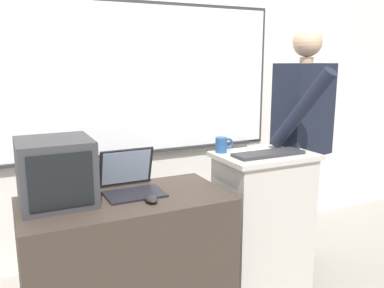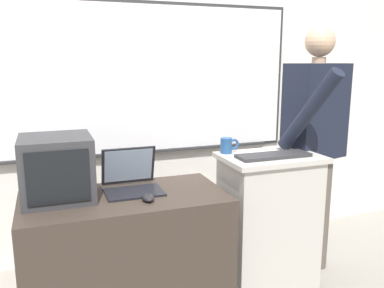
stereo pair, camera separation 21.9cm
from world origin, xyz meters
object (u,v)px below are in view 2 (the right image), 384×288
(laptop, at_px, (131,177))
(crt_monitor, at_px, (57,168))
(wireless_keyboard, at_px, (273,156))
(person_presenter, at_px, (315,136))
(coffee_mug, at_px, (227,145))
(lectern_podium, at_px, (268,227))
(computer_mouse_by_laptop, at_px, (148,198))
(side_desk, at_px, (127,263))

(laptop, distance_m, crt_monitor, 0.40)
(wireless_keyboard, bearing_deg, person_presenter, 25.32)
(wireless_keyboard, height_order, coffee_mug, coffee_mug)
(person_presenter, bearing_deg, laptop, 168.64)
(lectern_podium, height_order, wireless_keyboard, wireless_keyboard)
(crt_monitor, bearing_deg, person_presenter, 3.24)
(lectern_podium, height_order, person_presenter, person_presenter)
(person_presenter, xyz_separation_m, wireless_keyboard, (-0.44, -0.21, -0.05))
(computer_mouse_by_laptop, bearing_deg, lectern_podium, 9.41)
(wireless_keyboard, relative_size, computer_mouse_by_laptop, 4.44)
(wireless_keyboard, bearing_deg, laptop, 169.90)
(crt_monitor, bearing_deg, lectern_podium, -3.06)
(wireless_keyboard, xyz_separation_m, computer_mouse_by_laptop, (-0.78, -0.08, -0.14))
(laptop, relative_size, crt_monitor, 0.84)
(lectern_podium, height_order, coffee_mug, coffee_mug)
(side_desk, xyz_separation_m, laptop, (0.06, 0.11, 0.46))
(lectern_podium, distance_m, side_desk, 0.89)
(coffee_mug, bearing_deg, person_presenter, 1.66)
(person_presenter, height_order, wireless_keyboard, person_presenter)
(wireless_keyboard, bearing_deg, coffee_mug, 137.80)
(crt_monitor, bearing_deg, side_desk, -13.02)
(lectern_podium, xyz_separation_m, computer_mouse_by_laptop, (-0.79, -0.13, 0.33))
(lectern_podium, xyz_separation_m, crt_monitor, (-1.22, 0.07, 0.47))
(laptop, height_order, crt_monitor, crt_monitor)
(side_desk, xyz_separation_m, computer_mouse_by_laptop, (0.10, -0.12, 0.40))
(laptop, relative_size, coffee_mug, 2.54)
(laptop, xyz_separation_m, crt_monitor, (-0.39, -0.03, 0.09))
(lectern_podium, height_order, crt_monitor, crt_monitor)
(lectern_podium, relative_size, side_desk, 0.86)
(person_presenter, xyz_separation_m, crt_monitor, (-1.65, -0.09, -0.04))
(person_presenter, height_order, crt_monitor, person_presenter)
(computer_mouse_by_laptop, relative_size, crt_monitor, 0.27)
(coffee_mug, bearing_deg, computer_mouse_by_laptop, -154.53)
(crt_monitor, bearing_deg, coffee_mug, 4.27)
(side_desk, distance_m, wireless_keyboard, 1.03)
(computer_mouse_by_laptop, height_order, crt_monitor, crt_monitor)
(person_presenter, bearing_deg, crt_monitor, 168.99)
(side_desk, relative_size, wireless_keyboard, 2.42)
(computer_mouse_by_laptop, bearing_deg, laptop, 100.12)
(person_presenter, relative_size, wireless_keyboard, 3.82)
(lectern_podium, xyz_separation_m, laptop, (-0.83, 0.09, 0.38))
(lectern_podium, xyz_separation_m, person_presenter, (0.43, 0.16, 0.52))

